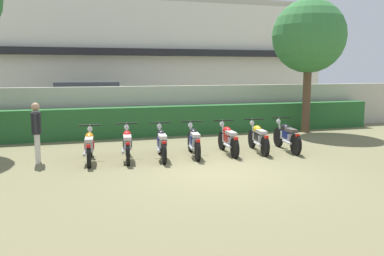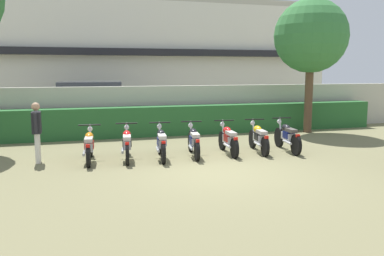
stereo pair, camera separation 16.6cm
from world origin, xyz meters
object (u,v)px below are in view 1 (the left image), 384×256
Objects in this scene: tree_far_side at (309,37)px; motorcycle_in_row_3 at (194,141)px; motorcycle_in_row_1 at (127,144)px; motorcycle_in_row_5 at (258,137)px; motorcycle_in_row_2 at (162,143)px; motorcycle_in_row_4 at (228,139)px; motorcycle_in_row_0 at (89,146)px; parked_car at (92,103)px; inspector_person at (37,128)px; motorcycle_in_row_6 at (287,136)px.

tree_far_side is 2.72× the size of motorcycle_in_row_3.
motorcycle_in_row_1 is (-7.40, -2.96, -3.22)m from tree_far_side.
motorcycle_in_row_2 is at bearing 99.62° from motorcycle_in_row_5.
motorcycle_in_row_4 is at bearing -146.18° from tree_far_side.
motorcycle_in_row_0 is 1.91m from motorcycle_in_row_2.
tree_far_side reaches higher than motorcycle_in_row_2.
motorcycle_in_row_2 is 1.02× the size of motorcycle_in_row_3.
parked_car is 2.48× the size of motorcycle_in_row_1.
motorcycle_in_row_5 is at bearing -85.95° from motorcycle_in_row_0.
tree_far_side is (7.82, -4.79, 2.72)m from parked_car.
inspector_person is (-1.30, 0.29, 0.49)m from motorcycle_in_row_0.
motorcycle_in_row_2 is (0.92, -0.12, 0.00)m from motorcycle_in_row_1.
motorcycle_in_row_2 reaches higher than motorcycle_in_row_1.
motorcycle_in_row_2 is at bearing -7.64° from inspector_person.
motorcycle_in_row_2 is 1.99m from motorcycle_in_row_4.
motorcycle_in_row_2 is 3.83m from motorcycle_in_row_6.
motorcycle_in_row_6 is at bearing -88.66° from motorcycle_in_row_4.
motorcycle_in_row_2 is (1.34, -7.87, -0.49)m from parked_car.
motorcycle_in_row_6 reaches higher than motorcycle_in_row_3.
inspector_person reaches higher than motorcycle_in_row_6.
motorcycle_in_row_3 is 4.20m from inspector_person.
tree_far_side is at bearing -51.32° from motorcycle_in_row_4.
tree_far_side is at bearing -40.76° from motorcycle_in_row_5.
motorcycle_in_row_2 is 2.94m from motorcycle_in_row_5.
motorcycle_in_row_2 is at bearing 96.40° from motorcycle_in_row_6.
tree_far_side is at bearing -26.00° from parked_car.
motorcycle_in_row_5 is at bearing -83.95° from motorcycle_in_row_1.
motorcycle_in_row_1 is 0.99× the size of motorcycle_in_row_2.
motorcycle_in_row_4 is 5.23m from inspector_person.
motorcycle_in_row_3 is (2.85, -0.08, 0.00)m from motorcycle_in_row_0.
motorcycle_in_row_0 is at bearing -12.58° from inspector_person.
motorcycle_in_row_4 is at bearing -4.00° from inspector_person.
tree_far_side is at bearing -65.56° from motorcycle_in_row_0.
motorcycle_in_row_5 reaches higher than motorcycle_in_row_0.
motorcycle_in_row_0 is 1.04× the size of motorcycle_in_row_4.
motorcycle_in_row_4 is at bearing 97.55° from motorcycle_in_row_5.
motorcycle_in_row_1 is 1.01× the size of motorcycle_in_row_3.
parked_car is 0.92× the size of tree_far_side.
motorcycle_in_row_6 is (0.89, -0.09, 0.01)m from motorcycle_in_row_5.
motorcycle_in_row_4 is (2.91, -0.06, -0.01)m from motorcycle_in_row_1.
motorcycle_in_row_1 is 1.86m from motorcycle_in_row_3.
tree_far_side is 7.86m from motorcycle_in_row_2.
motorcycle_in_row_2 reaches higher than motorcycle_in_row_3.
motorcycle_in_row_0 is (-0.57, -7.73, -0.50)m from parked_car.
tree_far_side reaches higher than inspector_person.
inspector_person is at bearing 90.08° from motorcycle_in_row_2.
motorcycle_in_row_5 is at bearing -55.83° from parked_car.
motorcycle_in_row_3 is at bearing -151.44° from tree_far_side.
motorcycle_in_row_0 is 1.18× the size of inspector_person.
motorcycle_in_row_6 reaches higher than motorcycle_in_row_2.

